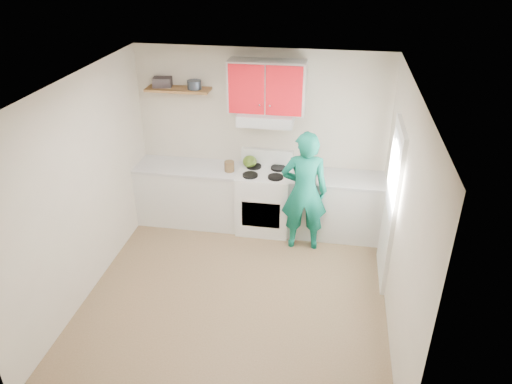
% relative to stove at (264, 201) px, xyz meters
% --- Properties ---
extents(floor, '(3.80, 3.80, 0.00)m').
position_rel_stove_xyz_m(floor, '(-0.10, -1.57, -0.46)').
color(floor, brown).
rests_on(floor, ground).
extents(ceiling, '(3.60, 3.80, 0.04)m').
position_rel_stove_xyz_m(ceiling, '(-0.10, -1.57, 2.14)').
color(ceiling, white).
rests_on(ceiling, floor).
extents(back_wall, '(3.60, 0.04, 2.60)m').
position_rel_stove_xyz_m(back_wall, '(-0.10, 0.32, 0.84)').
color(back_wall, beige).
rests_on(back_wall, floor).
extents(front_wall, '(3.60, 0.04, 2.60)m').
position_rel_stove_xyz_m(front_wall, '(-0.10, -3.47, 0.84)').
color(front_wall, beige).
rests_on(front_wall, floor).
extents(left_wall, '(0.04, 3.80, 2.60)m').
position_rel_stove_xyz_m(left_wall, '(-1.90, -1.57, 0.84)').
color(left_wall, beige).
rests_on(left_wall, floor).
extents(right_wall, '(0.04, 3.80, 2.60)m').
position_rel_stove_xyz_m(right_wall, '(1.70, -1.57, 0.84)').
color(right_wall, beige).
rests_on(right_wall, floor).
extents(door, '(0.05, 0.85, 2.05)m').
position_rel_stove_xyz_m(door, '(1.68, -0.88, 0.56)').
color(door, white).
rests_on(door, floor).
extents(door_glass, '(0.01, 0.55, 0.95)m').
position_rel_stove_xyz_m(door_glass, '(1.65, -0.88, 0.99)').
color(door_glass, white).
rests_on(door_glass, door).
extents(counter_left, '(1.52, 0.60, 0.90)m').
position_rel_stove_xyz_m(counter_left, '(-1.14, 0.02, -0.01)').
color(counter_left, silver).
rests_on(counter_left, floor).
extents(counter_right, '(1.32, 0.60, 0.90)m').
position_rel_stove_xyz_m(counter_right, '(1.04, 0.02, -0.01)').
color(counter_right, silver).
rests_on(counter_right, floor).
extents(stove, '(0.76, 0.65, 0.92)m').
position_rel_stove_xyz_m(stove, '(0.00, 0.00, 0.00)').
color(stove, white).
rests_on(stove, floor).
extents(range_hood, '(0.76, 0.44, 0.15)m').
position_rel_stove_xyz_m(range_hood, '(0.00, 0.10, 1.24)').
color(range_hood, silver).
rests_on(range_hood, back_wall).
extents(upper_cabinets, '(1.02, 0.33, 0.70)m').
position_rel_stove_xyz_m(upper_cabinets, '(0.00, 0.16, 1.66)').
color(upper_cabinets, red).
rests_on(upper_cabinets, back_wall).
extents(shelf, '(0.90, 0.30, 0.04)m').
position_rel_stove_xyz_m(shelf, '(-1.25, 0.18, 1.56)').
color(shelf, brown).
rests_on(shelf, back_wall).
extents(books, '(0.28, 0.22, 0.13)m').
position_rel_stove_xyz_m(books, '(-1.48, 0.21, 1.64)').
color(books, '#383236').
rests_on(books, shelf).
extents(tin, '(0.24, 0.24, 0.12)m').
position_rel_stove_xyz_m(tin, '(-1.01, 0.17, 1.64)').
color(tin, '#333D4C').
rests_on(tin, shelf).
extents(kettle, '(0.23, 0.23, 0.18)m').
position_rel_stove_xyz_m(kettle, '(-0.24, 0.15, 0.55)').
color(kettle, '#4C6D1E').
rests_on(kettle, stove).
extents(crock, '(0.16, 0.16, 0.17)m').
position_rel_stove_xyz_m(crock, '(-0.50, -0.04, 0.52)').
color(crock, brown).
rests_on(crock, counter_left).
extents(cutting_board, '(0.36, 0.30, 0.02)m').
position_rel_stove_xyz_m(cutting_board, '(0.79, 0.00, 0.45)').
color(cutting_board, olive).
rests_on(cutting_board, counter_right).
extents(silicone_mat, '(0.33, 0.29, 0.01)m').
position_rel_stove_xyz_m(silicone_mat, '(1.25, -0.02, 0.44)').
color(silicone_mat, red).
rests_on(silicone_mat, counter_right).
extents(person, '(0.66, 0.47, 1.73)m').
position_rel_stove_xyz_m(person, '(0.60, -0.39, 0.40)').
color(person, '#0B6651').
rests_on(person, floor).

